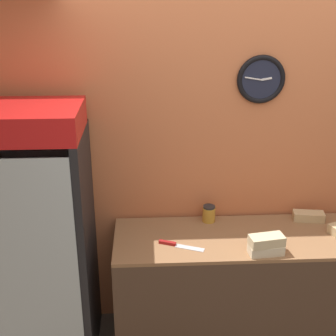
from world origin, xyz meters
TOP-DOWN VIEW (x-y plane):
  - wall_back at (0.00, 1.21)m, footprint 5.20×0.09m
  - prep_counter at (0.00, 0.86)m, footprint 1.92×0.61m
  - beverage_cooler at (-1.48, 0.90)m, footprint 0.73×0.61m
  - sandwich_stack_bottom at (0.05, 0.63)m, footprint 0.23×0.13m
  - sandwich_stack_middle at (0.05, 0.63)m, footprint 0.24×0.14m
  - sandwich_flat_right at (0.48, 1.06)m, footprint 0.24×0.13m
  - chefs_knife at (-0.54, 0.76)m, footprint 0.31×0.15m
  - condiment_jar at (-0.27, 1.09)m, footprint 0.09×0.09m

SIDE VIEW (x-z plane):
  - prep_counter at x=0.00m, z-range 0.00..0.90m
  - chefs_knife at x=-0.54m, z-range 0.90..0.92m
  - sandwich_flat_right at x=0.48m, z-range 0.90..0.97m
  - sandwich_stack_bottom at x=0.05m, z-range 0.90..0.97m
  - condiment_jar at x=-0.27m, z-range 0.90..1.03m
  - sandwich_stack_middle at x=0.05m, z-range 0.97..1.03m
  - beverage_cooler at x=-1.48m, z-range 0.08..1.94m
  - wall_back at x=0.00m, z-range 0.00..2.70m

